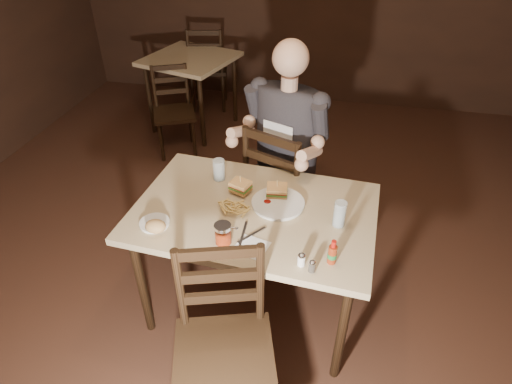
% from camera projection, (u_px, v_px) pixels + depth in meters
% --- Properties ---
extents(room_shell, '(7.00, 7.00, 7.00)m').
position_uv_depth(room_shell, '(306.00, 128.00, 1.69)').
color(room_shell, black).
rests_on(room_shell, ground).
extents(main_table, '(1.33, 0.94, 0.77)m').
position_uv_depth(main_table, '(254.00, 220.00, 2.33)').
color(main_table, tan).
rests_on(main_table, ground).
extents(bg_table, '(0.99, 0.99, 0.77)m').
position_uv_depth(bg_table, '(191.00, 66.00, 4.32)').
color(bg_table, tan).
rests_on(bg_table, ground).
extents(chair_far, '(0.61, 0.63, 0.99)m').
position_uv_depth(chair_far, '(285.00, 186.00, 2.94)').
color(chair_far, black).
rests_on(chair_far, ground).
extents(chair_near, '(0.57, 0.59, 0.96)m').
position_uv_depth(chair_near, '(224.00, 358.00, 1.89)').
color(chair_near, black).
rests_on(chair_near, ground).
extents(bg_chair_far, '(0.52, 0.55, 0.94)m').
position_uv_depth(bg_chair_far, '(208.00, 67.00, 4.88)').
color(bg_chair_far, black).
rests_on(bg_chair_far, ground).
extents(bg_chair_near, '(0.52, 0.54, 0.82)m').
position_uv_depth(bg_chair_near, '(174.00, 113.00, 4.05)').
color(bg_chair_near, black).
rests_on(bg_chair_near, ground).
extents(diner, '(0.69, 0.62, 0.98)m').
position_uv_depth(diner, '(284.00, 122.00, 2.60)').
color(diner, '#2B292E').
rests_on(diner, chair_far).
extents(dinner_plate, '(0.30, 0.30, 0.02)m').
position_uv_depth(dinner_plate, '(278.00, 204.00, 2.31)').
color(dinner_plate, white).
rests_on(dinner_plate, main_table).
extents(sandwich_left, '(0.13, 0.12, 0.09)m').
position_uv_depth(sandwich_left, '(240.00, 184.00, 2.37)').
color(sandwich_left, tan).
rests_on(sandwich_left, dinner_plate).
extents(sandwich_right, '(0.12, 0.11, 0.10)m').
position_uv_depth(sandwich_right, '(277.00, 188.00, 2.33)').
color(sandwich_right, tan).
rests_on(sandwich_right, dinner_plate).
extents(fries_pile, '(0.23, 0.17, 0.04)m').
position_uv_depth(fries_pile, '(234.00, 207.00, 2.25)').
color(fries_pile, tan).
rests_on(fries_pile, dinner_plate).
extents(ketchup_dollop, '(0.04, 0.04, 0.01)m').
position_uv_depth(ketchup_dollop, '(267.00, 202.00, 2.30)').
color(ketchup_dollop, maroon).
rests_on(ketchup_dollop, dinner_plate).
extents(glass_left, '(0.07, 0.07, 0.13)m').
position_uv_depth(glass_left, '(219.00, 170.00, 2.48)').
color(glass_left, silver).
rests_on(glass_left, main_table).
extents(glass_right, '(0.07, 0.07, 0.14)m').
position_uv_depth(glass_right, '(340.00, 214.00, 2.14)').
color(glass_right, silver).
rests_on(glass_right, main_table).
extents(hot_sauce, '(0.04, 0.04, 0.13)m').
position_uv_depth(hot_sauce, '(333.00, 252.00, 1.93)').
color(hot_sauce, maroon).
rests_on(hot_sauce, main_table).
extents(salt_shaker, '(0.04, 0.04, 0.06)m').
position_uv_depth(salt_shaker, '(301.00, 260.00, 1.93)').
color(salt_shaker, white).
rests_on(salt_shaker, main_table).
extents(pepper_shaker, '(0.03, 0.03, 0.06)m').
position_uv_depth(pepper_shaker, '(312.00, 266.00, 1.90)').
color(pepper_shaker, '#38332D').
rests_on(pepper_shaker, main_table).
extents(syrup_dispenser, '(0.09, 0.09, 0.11)m').
position_uv_depth(syrup_dispenser, '(223.00, 234.00, 2.04)').
color(syrup_dispenser, maroon).
rests_on(syrup_dispenser, main_table).
extents(napkin, '(0.18, 0.17, 0.00)m').
position_uv_depth(napkin, '(251.00, 247.00, 2.05)').
color(napkin, white).
rests_on(napkin, main_table).
extents(knife, '(0.02, 0.21, 0.01)m').
position_uv_depth(knife, '(243.00, 235.00, 2.11)').
color(knife, silver).
rests_on(knife, napkin).
extents(fork, '(0.12, 0.15, 0.01)m').
position_uv_depth(fork, '(252.00, 235.00, 2.11)').
color(fork, silver).
rests_on(fork, napkin).
extents(side_plate, '(0.16, 0.16, 0.01)m').
position_uv_depth(side_plate, '(155.00, 224.00, 2.18)').
color(side_plate, white).
rests_on(side_plate, main_table).
extents(bread_roll, '(0.11, 0.09, 0.06)m').
position_uv_depth(bread_roll, '(156.00, 226.00, 2.11)').
color(bread_roll, tan).
rests_on(bread_roll, side_plate).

